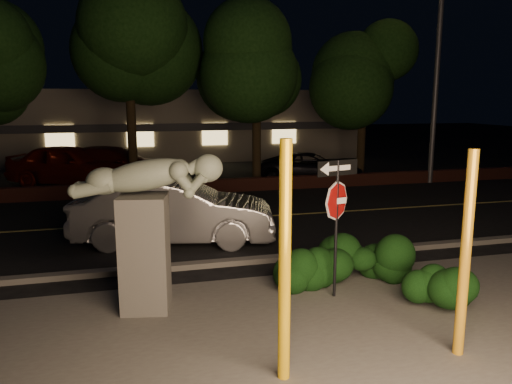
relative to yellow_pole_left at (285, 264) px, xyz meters
The scene contains 23 objects.
ground 11.76m from the yellow_pole_left, 85.47° to the left, with size 90.00×90.00×0.00m, color black.
patio 1.89m from the yellow_pole_left, 34.11° to the left, with size 14.00×6.00×0.02m, color #4C4944.
road 8.81m from the yellow_pole_left, 83.91° to the left, with size 80.00×8.00×0.01m, color black.
lane_marking 8.81m from the yellow_pole_left, 83.91° to the left, with size 80.00×0.12×0.01m, color #B5A048.
curb 4.85m from the yellow_pole_left, 78.50° to the left, with size 80.00×0.25×0.12m, color #4C4944.
brick_wall 13.02m from the yellow_pole_left, 85.93° to the left, with size 40.00×0.35×0.50m, color #4D2118.
parking_lot 18.71m from the yellow_pole_left, 87.17° to the left, with size 40.00×12.00×0.01m, color black.
building 26.63m from the yellow_pole_left, 88.02° to the left, with size 22.00×10.20×4.00m.
tree_far_b 15.57m from the yellow_pole_left, 96.08° to the left, with size 5.20×5.20×8.41m.
tree_far_c 15.38m from the yellow_pole_left, 76.66° to the left, with size 4.80×4.80×7.84m.
tree_far_d 17.57m from the yellow_pole_left, 60.57° to the left, with size 4.40×4.40×7.42m.
yellow_pole_left is the anchor object (origin of this frame).
yellow_pole_right 2.56m from the yellow_pole_left, ahead, with size 0.15×0.15×2.91m, color gold.
signpost 2.88m from the yellow_pole_left, 53.65° to the left, with size 0.83×0.23×2.50m.
sculpture 3.06m from the yellow_pole_left, 120.57° to the left, with size 2.49×1.08×2.66m.
hedge_center 3.43m from the yellow_pole_left, 63.23° to the left, with size 1.70×0.80×0.89m, color black.
hedge_right 4.10m from the yellow_pole_left, 47.75° to the left, with size 1.64×0.88×1.07m, color black.
hedge_far_right 3.62m from the yellow_pole_left, 22.01° to the left, with size 1.34×0.84×0.93m, color black.
streetlight 17.13m from the yellow_pole_left, 50.99° to the left, with size 1.57×0.50×10.48m.
silver_sedan 6.60m from the yellow_pole_left, 96.51° to the left, with size 1.70×4.89×1.61m, color silver.
parked_car_red 16.47m from the yellow_pole_left, 104.39° to the left, with size 2.02×5.02×1.71m, color maroon.
parked_car_darkred 16.32m from the yellow_pole_left, 98.38° to the left, with size 2.15×5.28×1.53m, color #46100C.
parked_car_dark 15.62m from the yellow_pole_left, 67.95° to the left, with size 2.03×4.40×1.22m, color black.
Camera 1 is at (-2.74, -7.21, 3.56)m, focal length 35.00 mm.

